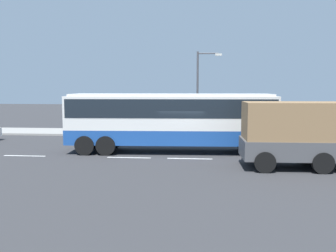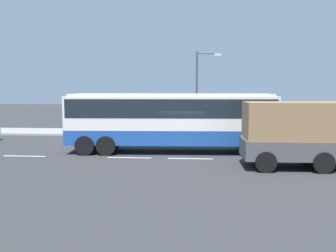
# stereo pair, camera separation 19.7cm
# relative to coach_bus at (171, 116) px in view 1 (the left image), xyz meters

# --- Properties ---
(ground_plane) EXTENTS (120.00, 120.00, 0.00)m
(ground_plane) POSITION_rel_coach_bus_xyz_m (0.68, -0.19, -2.13)
(ground_plane) COLOR #333335
(sidewalk_curb) EXTENTS (80.00, 4.00, 0.15)m
(sidewalk_curb) POSITION_rel_coach_bus_xyz_m (0.68, 8.53, -2.06)
(sidewalk_curb) COLOR gray
(sidewalk_curb) RESTS_ON ground_plane
(lane_centreline) EXTENTS (32.12, 0.16, 0.01)m
(lane_centreline) POSITION_rel_coach_bus_xyz_m (0.29, -1.95, -2.13)
(lane_centreline) COLOR white
(lane_centreline) RESTS_ON ground_plane
(coach_bus) EXTENTS (12.15, 3.19, 3.43)m
(coach_bus) POSITION_rel_coach_bus_xyz_m (0.00, 0.00, 0.00)
(coach_bus) COLOR #1E4C9E
(coach_bus) RESTS_ON ground_plane
(cargo_truck) EXTENTS (7.30, 2.62, 3.12)m
(cargo_truck) POSITION_rel_coach_bus_xyz_m (7.18, -3.76, -0.46)
(cargo_truck) COLOR navy
(cargo_truck) RESTS_ON ground_plane
(pedestrian_near_curb) EXTENTS (0.32, 0.32, 1.52)m
(pedestrian_near_curb) POSITION_rel_coach_bus_xyz_m (-0.74, 8.54, -1.11)
(pedestrian_near_curb) COLOR black
(pedestrian_near_curb) RESTS_ON sidewalk_curb
(street_lamp) EXTENTS (1.91, 0.24, 6.39)m
(street_lamp) POSITION_rel_coach_bus_xyz_m (1.69, 7.31, 1.74)
(street_lamp) COLOR #47474C
(street_lamp) RESTS_ON sidewalk_curb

